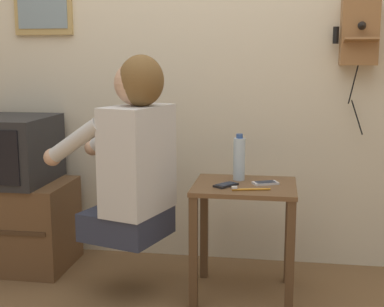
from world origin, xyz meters
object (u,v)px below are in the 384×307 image
television (3,149)px  toothbrush (248,189)px  person (133,154)px  water_bottle (239,158)px  cell_phone_spare (265,183)px  cell_phone_held (226,185)px  wall_phone_antique (359,31)px

television → toothbrush: (1.41, -0.32, -0.10)m
person → television: bearing=87.9°
television → water_bottle: size_ratio=2.29×
person → cell_phone_spare: person is taller
person → toothbrush: bearing=-74.3°
cell_phone_held → water_bottle: size_ratio=0.57×
wall_phone_antique → water_bottle: wall_phone_antique is taller
cell_phone_spare → water_bottle: 0.19m
television → cell_phone_spare: 1.50m
water_bottle → toothbrush: size_ratio=1.31×
person → water_bottle: (0.50, 0.20, -0.05)m
television → cell_phone_held: 1.32m
cell_phone_held → toothbrush: (0.11, -0.07, 0.00)m
person → water_bottle: bearing=-50.9°
person → wall_phone_antique: size_ratio=1.17×
television → wall_phone_antique: wall_phone_antique is taller
cell_phone_held → toothbrush: toothbrush is taller
water_bottle → toothbrush: bearing=-74.4°
person → water_bottle: size_ratio=3.79×
wall_phone_antique → television: bearing=-173.0°
television → water_bottle: bearing=-4.3°
wall_phone_antique → water_bottle: bearing=-150.5°
television → water_bottle: 1.35m
television → cell_phone_held: bearing=-11.0°
person → cell_phone_held: size_ratio=6.67×
wall_phone_antique → water_bottle: 0.95m
cell_phone_spare → toothbrush: 0.16m
person → wall_phone_antique: 1.37m
toothbrush → wall_phone_antique: bearing=-57.5°
television → wall_phone_antique: (1.95, 0.24, 0.65)m
toothbrush → person: bearing=74.8°
television → cell_phone_held: (1.30, -0.25, -0.10)m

